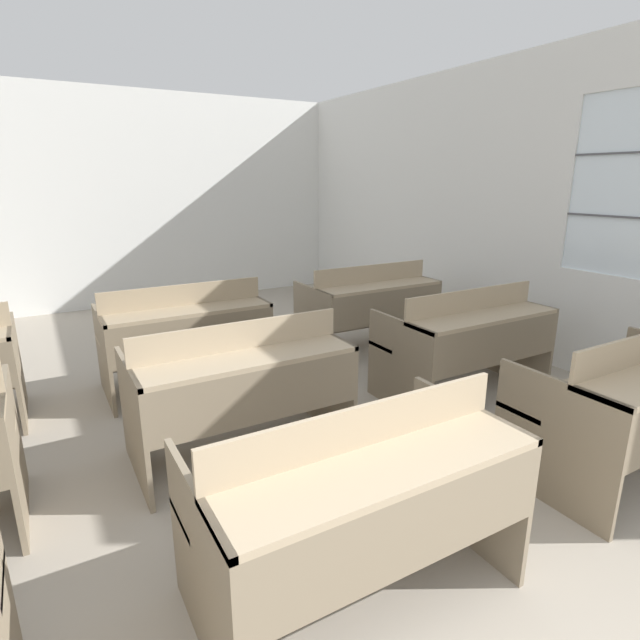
{
  "coord_description": "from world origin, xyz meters",
  "views": [
    {
      "loc": [
        -0.78,
        -0.04,
        1.71
      ],
      "look_at": [
        0.87,
        2.84,
        0.77
      ],
      "focal_mm": 28.0,
      "sensor_mm": 36.0,
      "label": 1
    }
  ],
  "objects_px": {
    "bench_front_right": "(633,399)",
    "bench_second_right": "(467,338)",
    "bench_front_center": "(359,496)",
    "bench_second_center": "(241,384)",
    "bench_third_center": "(185,332)",
    "bench_third_right": "(370,304)"
  },
  "relations": [
    {
      "from": "bench_second_center",
      "to": "bench_front_right",
      "type": "bearing_deg",
      "value": -35.24
    },
    {
      "from": "bench_front_right",
      "to": "bench_third_center",
      "type": "bearing_deg",
      "value": 126.0
    },
    {
      "from": "bench_second_center",
      "to": "bench_front_center",
      "type": "bearing_deg",
      "value": -90.09
    },
    {
      "from": "bench_third_right",
      "to": "bench_front_center",
      "type": "bearing_deg",
      "value": -126.13
    },
    {
      "from": "bench_front_right",
      "to": "bench_third_right",
      "type": "xyz_separation_m",
      "value": [
        -0.01,
        2.62,
        0.0
      ]
    },
    {
      "from": "bench_front_right",
      "to": "bench_front_center",
      "type": "bearing_deg",
      "value": 179.08
    },
    {
      "from": "bench_front_center",
      "to": "bench_second_center",
      "type": "relative_size",
      "value": 1.0
    },
    {
      "from": "bench_front_right",
      "to": "bench_third_right",
      "type": "height_order",
      "value": "same"
    },
    {
      "from": "bench_front_center",
      "to": "bench_third_right",
      "type": "height_order",
      "value": "same"
    },
    {
      "from": "bench_front_right",
      "to": "bench_second_center",
      "type": "distance_m",
      "value": 2.32
    },
    {
      "from": "bench_third_center",
      "to": "bench_second_right",
      "type": "bearing_deg",
      "value": -34.27
    },
    {
      "from": "bench_front_right",
      "to": "bench_second_right",
      "type": "relative_size",
      "value": 1.0
    },
    {
      "from": "bench_second_right",
      "to": "bench_third_right",
      "type": "relative_size",
      "value": 1.0
    },
    {
      "from": "bench_second_right",
      "to": "bench_front_right",
      "type": "bearing_deg",
      "value": -90.44
    },
    {
      "from": "bench_second_center",
      "to": "bench_third_right",
      "type": "distance_m",
      "value": 2.28
    },
    {
      "from": "bench_front_right",
      "to": "bench_second_right",
      "type": "xyz_separation_m",
      "value": [
        0.01,
        1.31,
        0.0
      ]
    },
    {
      "from": "bench_second_right",
      "to": "bench_third_center",
      "type": "bearing_deg",
      "value": 145.73
    },
    {
      "from": "bench_front_center",
      "to": "bench_third_center",
      "type": "xyz_separation_m",
      "value": [
        0.0,
        2.57,
        0.0
      ]
    },
    {
      "from": "bench_front_center",
      "to": "bench_second_center",
      "type": "bearing_deg",
      "value": 89.91
    },
    {
      "from": "bench_third_center",
      "to": "bench_third_right",
      "type": "xyz_separation_m",
      "value": [
        1.88,
        0.01,
        0.0
      ]
    },
    {
      "from": "bench_front_center",
      "to": "bench_second_right",
      "type": "xyz_separation_m",
      "value": [
        1.9,
        1.28,
        0.0
      ]
    },
    {
      "from": "bench_front_right",
      "to": "bench_third_right",
      "type": "bearing_deg",
      "value": 90.14
    }
  ]
}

